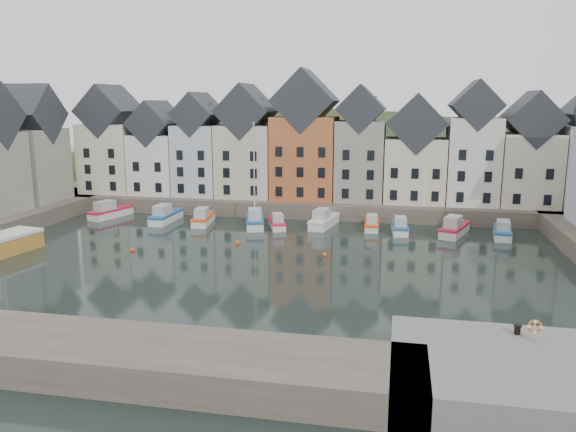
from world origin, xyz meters
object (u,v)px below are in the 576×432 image
(mooring_bollard, at_px, (517,329))
(boat_d, at_px, (255,220))
(boat_a, at_px, (110,212))
(life_ring_post, at_px, (535,327))

(mooring_bollard, bearing_deg, boat_d, 126.43)
(boat_d, relative_size, mooring_bollard, 23.51)
(boat_a, xyz_separation_m, boat_d, (20.64, -1.69, 0.09))
(boat_a, distance_m, life_ring_post, 58.40)
(boat_d, relative_size, life_ring_post, 10.13)
(mooring_bollard, height_order, life_ring_post, life_ring_post)
(boat_a, height_order, mooring_bollard, mooring_bollard)
(mooring_bollard, bearing_deg, boat_a, 142.25)
(boat_a, relative_size, boat_d, 0.54)
(boat_d, xyz_separation_m, mooring_bollard, (24.62, -33.35, 1.45))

